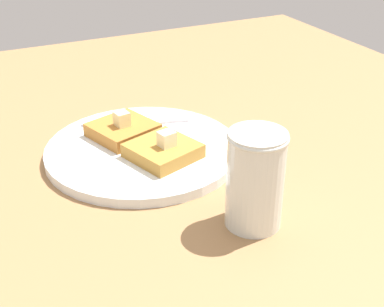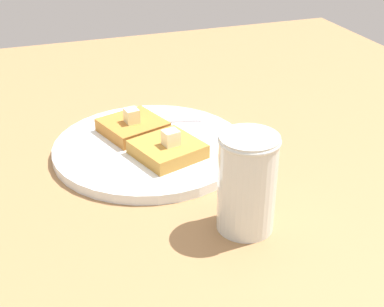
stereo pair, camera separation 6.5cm
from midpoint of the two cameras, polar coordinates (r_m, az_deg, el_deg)
The scene contains 8 objects.
table_surface at distance 73.15cm, azimuth -5.17°, elevation -1.64°, with size 118.55×118.55×2.34cm, color #966D44.
plate at distance 74.08cm, azimuth -7.78°, elevation 0.34°, with size 26.60×26.60×1.35cm.
toast_slice_left at distance 70.33cm, azimuth -5.74°, elevation 0.23°, with size 7.94×7.95×1.87cm, color #B37E33.
toast_slice_middle at distance 76.56cm, azimuth -9.80°, elevation 2.42°, with size 7.94×7.95×1.87cm, color #B4712E.
butter_pat_primary at distance 69.05cm, azimuth -5.41°, elevation 1.50°, with size 1.99×1.80×1.99cm, color #F8F0C2.
butter_pat_secondary at distance 75.40cm, azimuth -9.96°, elevation 3.62°, with size 1.99×1.80×1.99cm, color beige.
fork at distance 80.68cm, azimuth -7.59°, elevation 3.42°, with size 6.29×15.67×0.36cm.
syrup_jar at distance 57.62cm, azimuth 3.55°, elevation -3.29°, with size 6.54×6.54×11.20cm.
Camera 1 is at (-58.26, 24.43, 37.93)cm, focal length 50.00 mm.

